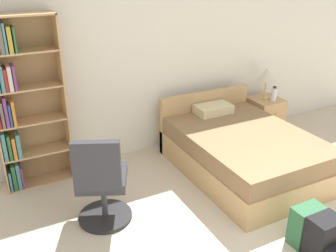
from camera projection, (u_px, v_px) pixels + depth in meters
The scene contains 9 objects.
wall_back at pixel (154, 59), 4.99m from camera, with size 9.00×0.06×2.60m.
bookshelf at pixel (19, 102), 4.17m from camera, with size 0.79×0.30×2.00m.
bed at pixel (241, 150), 4.76m from camera, with size 1.42×1.96×0.81m.
office_chair at pixel (102, 185), 3.70m from camera, with size 0.65×0.70×1.04m.
nightstand at pixel (264, 116), 5.83m from camera, with size 0.46×0.50×0.56m.
table_lamp at pixel (267, 75), 5.57m from camera, with size 0.26×0.26×0.49m.
water_bottle at pixel (274, 94), 5.59m from camera, with size 0.08×0.08×0.22m.
backpack_black at pixel (325, 239), 3.38m from camera, with size 0.30×0.29×0.41m.
backpack_green at pixel (307, 226), 3.55m from camera, with size 0.31×0.24×0.40m.
Camera 1 is at (-2.09, -1.23, 2.50)m, focal length 40.00 mm.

